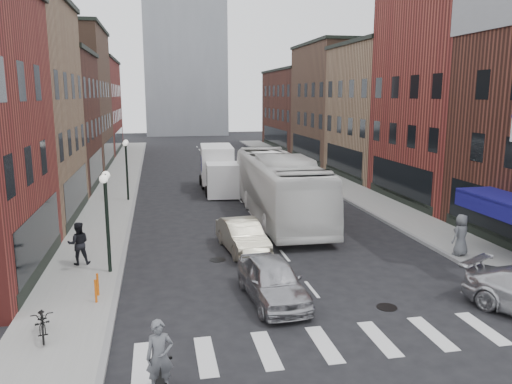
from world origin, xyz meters
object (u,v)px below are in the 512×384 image
Objects in this scene: box_truck at (218,169)px; ped_left_solo at (78,243)px; streetlamp_near at (106,203)px; sedan_left_far at (242,236)px; parked_bicycle at (43,322)px; ped_right_c at (461,235)px; transit_bus at (279,187)px; sedan_left_near at (272,280)px; motorcycle_rider at (160,370)px; streetlamp_far at (126,159)px; bike_rack at (97,288)px.

ped_left_solo is (-7.70, -15.55, -0.57)m from box_truck.
streetlamp_near is 6.40m from sedan_left_far.
parked_bicycle is (-7.82, -21.90, -1.02)m from box_truck.
streetlamp_near is 2.25× the size of ped_right_c.
sedan_left_far is 2.40× the size of ped_right_c.
transit_bus reaches higher than sedan_left_near.
parked_bicycle is at bearing -6.87° from ped_right_c.
transit_bus is (8.79, 7.78, -1.06)m from streetlamp_near.
ped_right_c is at bearing -23.66° from sedan_left_far.
transit_bus is 3.03× the size of sedan_left_near.
ped_right_c is at bearing -60.56° from box_truck.
motorcycle_rider is (-4.50, -25.96, -0.57)m from box_truck.
streetlamp_far is at bearing -102.48° from ped_left_solo.
sedan_left_near is 2.60× the size of parked_bicycle.
box_truck is at bearing 80.87° from sedan_left_far.
streetlamp_far is 18.71m from sedan_left_near.
ped_left_solo reaches higher than sedan_left_near.
box_truck is 4.17× the size of ped_right_c.
bike_rack is at bearing -129.29° from transit_bus.
sedan_left_far is 2.45× the size of ped_left_solo.
sedan_left_far is at bearing 38.70° from bike_rack.
bike_rack is at bearing -14.84° from ped_right_c.
ped_right_c reaches higher than sedan_left_near.
bike_rack is at bearing 50.76° from parked_bicycle.
bike_rack is 0.18× the size of sedan_left_near.
streetlamp_far reaches higher than box_truck.
box_truck is 17.36m from ped_left_solo.
bike_rack is 0.18× the size of sedan_left_far.
ped_right_c is at bearing 28.72° from motorcycle_rider.
sedan_left_far reaches higher than bike_rack.
transit_bus is at bearing 70.92° from sedan_left_near.
transit_bus is at bearing 49.37° from bike_rack.
ped_right_c is at bearing 13.11° from sedan_left_near.
streetlamp_far is 21.05m from ped_right_c.
box_truck is at bearing -86.27° from ped_right_c.
sedan_left_far is at bearing -64.72° from streetlamp_far.
ped_left_solo reaches higher than sedan_left_far.
box_truck is 4.27× the size of ped_left_solo.
transit_bus is 10.55m from ped_right_c.
motorcycle_rider is at bearing -63.74° from parked_bicycle.
sedan_left_near is at bearing -4.54° from ped_right_c.
motorcycle_rider is at bearing 11.20° from ped_right_c.
ped_right_c is (15.00, 1.85, 0.51)m from bike_rack.
box_truck reaches higher than ped_right_c.
streetlamp_far is at bearing 146.04° from transit_bus.
sedan_left_near is (5.74, -17.68, -2.17)m from streetlamp_far.
sedan_left_near is 7.34m from parked_bicycle.
parked_bicycle is (-10.22, -12.98, -1.26)m from transit_bus.
ped_left_solo is 0.98× the size of ped_right_c.
sedan_left_far reaches higher than parked_bicycle.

